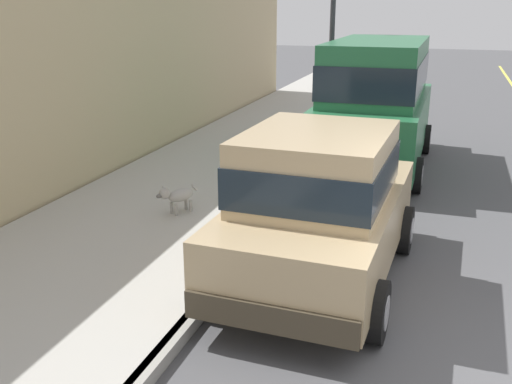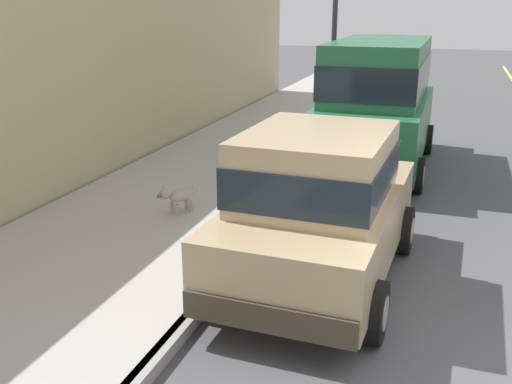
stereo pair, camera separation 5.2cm
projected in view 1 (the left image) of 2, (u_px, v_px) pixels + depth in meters
curb at (187, 326)px, 5.92m from camera, size 0.16×64.00×0.14m
sidewalk at (39, 299)px, 6.45m from camera, size 3.60×64.00×0.14m
car_tan_hatchback at (319, 205)px, 6.73m from camera, size 2.06×3.86×1.88m
car_green_van at (376, 98)px, 11.50m from camera, size 2.16×4.91×2.52m
dog_grey at (177, 195)px, 8.79m from camera, size 0.43×0.69×0.49m
street_lamp at (333, 16)px, 13.24m from camera, size 0.36×0.36×4.42m
building_facade at (127, 68)px, 11.71m from camera, size 0.50×20.00×3.87m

